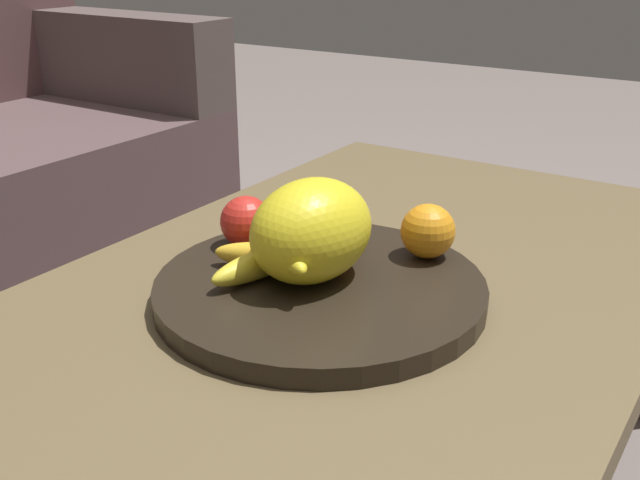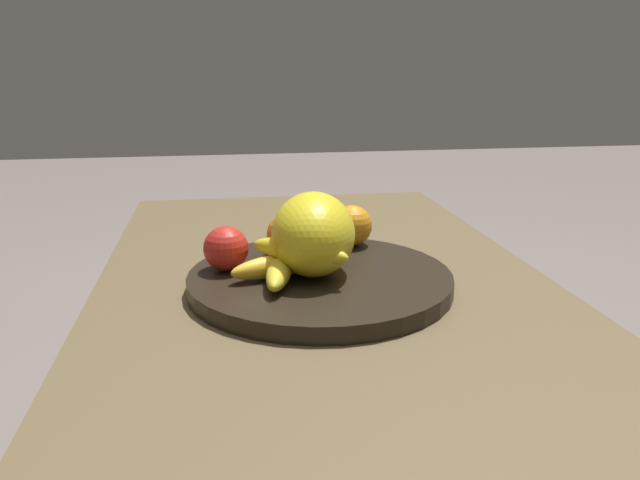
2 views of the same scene
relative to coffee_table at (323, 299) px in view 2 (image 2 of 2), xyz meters
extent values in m
cube|color=brown|center=(0.00, 0.00, 0.02)|extent=(1.17, 0.69, 0.04)
cylinder|color=brown|center=(0.54, -0.31, -0.18)|extent=(0.05, 0.05, 0.37)
cylinder|color=brown|center=(0.54, 0.31, -0.18)|extent=(0.05, 0.05, 0.37)
cylinder|color=black|center=(-0.06, 0.01, 0.05)|extent=(0.39, 0.39, 0.03)
ellipsoid|color=yellow|center=(-0.06, 0.02, 0.13)|extent=(0.18, 0.14, 0.12)
sphere|color=orange|center=(0.07, -0.06, 0.10)|extent=(0.07, 0.07, 0.07)
sphere|color=orange|center=(0.03, 0.05, 0.10)|extent=(0.07, 0.07, 0.07)
sphere|color=red|center=(-0.02, 0.15, 0.10)|extent=(0.07, 0.07, 0.07)
ellipsoid|color=yellow|center=(-0.07, 0.07, 0.08)|extent=(0.09, 0.15, 0.03)
ellipsoid|color=yellow|center=(-0.09, 0.07, 0.08)|extent=(0.15, 0.06, 0.03)
ellipsoid|color=yellow|center=(-0.09, 0.05, 0.11)|extent=(0.12, 0.14, 0.03)
camera|label=1|loc=(-0.72, -0.42, 0.44)|focal=41.91mm
camera|label=2|loc=(-0.92, 0.15, 0.37)|focal=35.22mm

